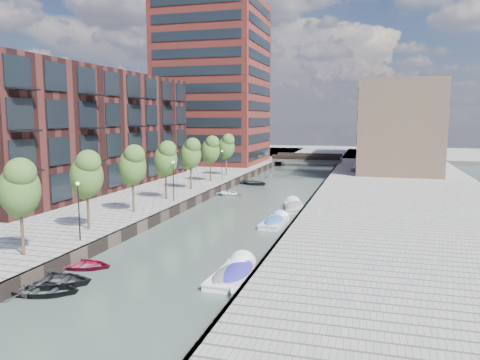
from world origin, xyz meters
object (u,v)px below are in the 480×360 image
at_px(motorboat_2, 242,281).
at_px(motorboat_4, 294,207).
at_px(motorboat_0, 238,272).
at_px(motorboat_3, 275,222).
at_px(sloop_4, 252,184).
at_px(tree_1, 86,173).
at_px(car, 356,167).
at_px(sloop_3, 228,195).
at_px(sloop_1, 41,293).
at_px(sloop_2, 81,268).
at_px(tree_3, 165,158).
at_px(tree_0, 19,187).
at_px(motorboat_1, 230,275).
at_px(tree_6, 226,146).
at_px(tree_4, 191,153).
at_px(sloop_0, 49,285).
at_px(tree_5, 210,149).
at_px(tree_2, 132,164).

bearing_deg(motorboat_2, motorboat_4, 91.76).
xyz_separation_m(motorboat_0, motorboat_3, (-0.61, 14.11, -0.01)).
bearing_deg(sloop_4, tree_1, -164.13).
distance_m(sloop_4, car, 19.02).
bearing_deg(sloop_3, motorboat_3, -126.31).
distance_m(sloop_1, sloop_2, 4.47).
bearing_deg(motorboat_0, sloop_2, -172.99).
xyz_separation_m(sloop_4, motorboat_0, (8.86, -37.75, 0.21)).
relative_size(tree_3, car, 1.72).
height_order(sloop_1, car, car).
distance_m(tree_0, sloop_1, 7.09).
bearing_deg(tree_3, sloop_3, 68.21).
distance_m(tree_0, motorboat_3, 21.58).
distance_m(tree_0, motorboat_0, 14.37).
bearing_deg(motorboat_1, tree_6, 107.80).
height_order(sloop_4, motorboat_1, motorboat_1).
bearing_deg(sloop_4, sloop_1, -157.69).
distance_m(tree_4, car, 31.39).
xyz_separation_m(motorboat_0, motorboat_2, (0.52, -1.00, -0.12)).
distance_m(tree_0, sloop_0, 6.47).
height_order(tree_3, sloop_0, tree_3).
bearing_deg(sloop_4, motorboat_0, -143.57).
distance_m(sloop_4, motorboat_2, 39.87).
bearing_deg(tree_3, motorboat_3, -18.54).
height_order(tree_0, sloop_1, tree_0).
relative_size(sloop_3, motorboat_4, 0.81).
relative_size(tree_3, sloop_4, 1.20).
bearing_deg(sloop_3, sloop_2, -160.29).
xyz_separation_m(tree_5, motorboat_2, (13.69, -33.32, -5.22)).
height_order(motorboat_3, car, car).
xyz_separation_m(motorboat_4, car, (5.23, 28.96, 1.37)).
bearing_deg(motorboat_1, tree_2, 137.19).
distance_m(tree_5, tree_6, 7.00).
relative_size(tree_6, sloop_3, 1.30).
distance_m(sloop_3, motorboat_0, 29.35).
height_order(tree_0, motorboat_0, tree_0).
relative_size(tree_4, motorboat_1, 1.28).
xyz_separation_m(tree_1, motorboat_0, (13.17, -4.32, -5.10)).
bearing_deg(tree_5, tree_4, -90.00).
relative_size(tree_4, tree_5, 1.00).
relative_size(sloop_4, car, 1.43).
bearing_deg(motorboat_3, sloop_4, 109.23).
bearing_deg(car, motorboat_2, -93.82).
distance_m(tree_2, sloop_0, 17.02).
distance_m(tree_2, tree_3, 7.00).
height_order(motorboat_2, car, car).
relative_size(sloop_2, motorboat_1, 0.87).
height_order(tree_2, sloop_4, tree_2).
bearing_deg(sloop_0, motorboat_0, -80.34).
bearing_deg(car, motorboat_0, -94.50).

